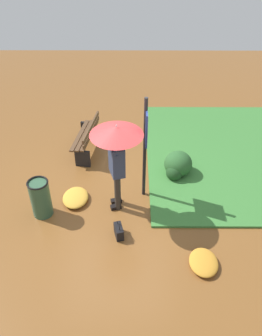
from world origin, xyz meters
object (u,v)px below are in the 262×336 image
(info_sign_post, at_px, (146,138))
(handbag, at_px, (119,231))
(person_with_umbrella, at_px, (117,146))
(park_bench, at_px, (87,137))
(trash_bin, at_px, (41,198))

(info_sign_post, relative_size, handbag, 6.22)
(person_with_umbrella, bearing_deg, handbag, 2.49)
(handbag, bearing_deg, park_bench, -162.65)
(handbag, xyz_separation_m, trash_bin, (-0.59, -1.55, 0.29))
(person_with_umbrella, xyz_separation_m, park_bench, (-2.05, -0.84, -1.15))
(person_with_umbrella, height_order, park_bench, person_with_umbrella)
(person_with_umbrella, bearing_deg, info_sign_post, 129.05)
(info_sign_post, distance_m, trash_bin, 2.38)
(person_with_umbrella, bearing_deg, park_bench, -157.67)
(info_sign_post, xyz_separation_m, park_bench, (-1.62, -1.38, -1.04))
(trash_bin, bearing_deg, park_bench, 162.94)
(person_with_umbrella, distance_m, handbag, 1.61)
(trash_bin, bearing_deg, info_sign_post, 106.15)
(trash_bin, bearing_deg, person_with_umbrella, 95.97)
(person_with_umbrella, xyz_separation_m, trash_bin, (0.16, -1.52, -1.13))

